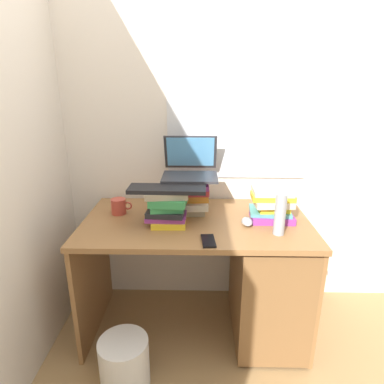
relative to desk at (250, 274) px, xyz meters
name	(u,v)px	position (x,y,z in m)	size (l,w,h in m)	color
ground_plane	(196,325)	(-0.33, 0.03, -0.41)	(6.00, 6.00, 0.00)	#9E7A4C
wall_back	(197,116)	(-0.32, 0.43, 0.89)	(6.00, 0.06, 2.60)	silver
wall_left	(30,123)	(-1.21, 0.03, 0.89)	(0.05, 6.00, 2.60)	beige
desk	(250,274)	(0.00, 0.00, 0.00)	(1.30, 0.71, 0.75)	olive
book_stack_tall	(189,195)	(-0.37, 0.14, 0.45)	(0.25, 0.20, 0.22)	gray
book_stack_keyboard_riser	(167,208)	(-0.49, -0.04, 0.44)	(0.24, 0.20, 0.20)	yellow
book_stack_side	(272,205)	(0.11, 0.04, 0.43)	(0.25, 0.21, 0.18)	#8C338C
laptop	(190,166)	(-0.36, 0.20, 0.61)	(0.32, 0.32, 0.23)	#2D2D33
keyboard	(167,189)	(-0.48, -0.04, 0.55)	(0.42, 0.14, 0.02)	black
computer_mouse	(247,222)	(-0.04, -0.03, 0.36)	(0.06, 0.10, 0.04)	#A5A8AD
mug	(119,206)	(-0.79, 0.11, 0.39)	(0.13, 0.09, 0.09)	#B23F33
water_bottle	(280,214)	(0.11, -0.15, 0.45)	(0.06, 0.06, 0.22)	#999EA5
cell_phone	(208,241)	(-0.26, -0.25, 0.35)	(0.07, 0.14, 0.01)	black
wastebasket	(124,363)	(-0.69, -0.41, -0.27)	(0.26, 0.26, 0.27)	silver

